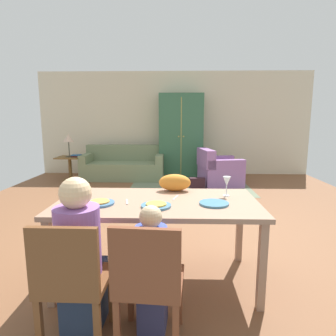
% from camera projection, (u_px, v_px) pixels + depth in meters
% --- Properties ---
extents(ground_plane, '(7.15, 6.50, 0.02)m').
position_uv_depth(ground_plane, '(172.00, 212.00, 4.67)').
color(ground_plane, brown).
extents(back_wall, '(7.15, 0.10, 2.70)m').
position_uv_depth(back_wall, '(174.00, 124.00, 7.69)').
color(back_wall, beige).
rests_on(back_wall, ground_plane).
extents(dining_table, '(1.77, 0.92, 0.76)m').
position_uv_depth(dining_table, '(158.00, 208.00, 2.57)').
color(dining_table, '#9D775F').
rests_on(dining_table, ground_plane).
extents(plate_near_man, '(0.25, 0.25, 0.02)m').
position_uv_depth(plate_near_man, '(100.00, 203.00, 2.45)').
color(plate_near_man, teal).
rests_on(plate_near_man, dining_table).
extents(pizza_near_man, '(0.17, 0.17, 0.01)m').
position_uv_depth(pizza_near_man, '(100.00, 201.00, 2.45)').
color(pizza_near_man, gold).
rests_on(pizza_near_man, plate_near_man).
extents(plate_near_child, '(0.25, 0.25, 0.02)m').
position_uv_depth(plate_near_child, '(156.00, 206.00, 2.38)').
color(plate_near_child, teal).
rests_on(plate_near_child, dining_table).
extents(pizza_near_child, '(0.17, 0.17, 0.01)m').
position_uv_depth(pizza_near_child, '(156.00, 204.00, 2.37)').
color(pizza_near_child, gold).
rests_on(pizza_near_child, plate_near_child).
extents(plate_near_woman, '(0.25, 0.25, 0.02)m').
position_uv_depth(plate_near_woman, '(214.00, 203.00, 2.44)').
color(plate_near_woman, teal).
rests_on(plate_near_woman, dining_table).
extents(wine_glass, '(0.07, 0.07, 0.19)m').
position_uv_depth(wine_glass, '(227.00, 182.00, 2.69)').
color(wine_glass, silver).
rests_on(wine_glass, dining_table).
extents(fork, '(0.04, 0.15, 0.01)m').
position_uv_depth(fork, '(127.00, 202.00, 2.51)').
color(fork, silver).
rests_on(fork, dining_table).
extents(knife, '(0.06, 0.17, 0.01)m').
position_uv_depth(knife, '(176.00, 197.00, 2.65)').
color(knife, silver).
rests_on(knife, dining_table).
extents(dining_chair_man, '(0.42, 0.42, 0.87)m').
position_uv_depth(dining_chair_man, '(72.00, 278.00, 1.80)').
color(dining_chair_man, brown).
rests_on(dining_chair_man, ground_plane).
extents(person_man, '(0.30, 0.40, 1.11)m').
position_uv_depth(person_man, '(81.00, 261.00, 1.97)').
color(person_man, navy).
rests_on(person_man, ground_plane).
extents(dining_chair_child, '(0.45, 0.45, 0.87)m').
position_uv_depth(dining_chair_child, '(148.00, 279.00, 1.79)').
color(dining_chair_child, brown).
rests_on(dining_chair_child, ground_plane).
extents(person_child, '(0.22, 0.29, 0.92)m').
position_uv_depth(person_child, '(152.00, 274.00, 1.97)').
color(person_child, '#303156').
rests_on(person_child, ground_plane).
extents(cat, '(0.32, 0.17, 0.17)m').
position_uv_depth(cat, '(175.00, 183.00, 2.89)').
color(cat, orange).
rests_on(cat, dining_table).
extents(area_rug, '(2.60, 1.80, 0.01)m').
position_uv_depth(area_rug, '(190.00, 186.00, 6.36)').
color(area_rug, '#67745A').
rests_on(area_rug, ground_plane).
extents(couch, '(1.99, 0.86, 0.82)m').
position_uv_depth(couch, '(124.00, 167.00, 7.20)').
color(couch, '#6F7D5A').
rests_on(couch, ground_plane).
extents(armchair, '(1.00, 0.99, 0.82)m').
position_uv_depth(armchair, '(218.00, 171.00, 6.47)').
color(armchair, '#8D5F9A').
rests_on(armchair, ground_plane).
extents(armoire, '(1.10, 0.59, 2.10)m').
position_uv_depth(armoire, '(181.00, 136.00, 7.36)').
color(armoire, '#316041').
rests_on(armoire, ground_plane).
extents(side_table, '(0.56, 0.56, 0.58)m').
position_uv_depth(side_table, '(70.00, 165.00, 6.97)').
color(side_table, brown).
rests_on(side_table, ground_plane).
extents(table_lamp, '(0.26, 0.26, 0.54)m').
position_uv_depth(table_lamp, '(68.00, 139.00, 6.86)').
color(table_lamp, '#413E31').
rests_on(table_lamp, side_table).
extents(book_lower, '(0.22, 0.16, 0.03)m').
position_uv_depth(book_lower, '(77.00, 156.00, 6.92)').
color(book_lower, maroon).
rests_on(book_lower, side_table).
extents(book_upper, '(0.22, 0.16, 0.03)m').
position_uv_depth(book_upper, '(76.00, 155.00, 6.88)').
color(book_upper, '#265383').
rests_on(book_upper, book_lower).
extents(handbag, '(0.32, 0.16, 0.26)m').
position_uv_depth(handbag, '(197.00, 184.00, 6.03)').
color(handbag, black).
rests_on(handbag, ground_plane).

